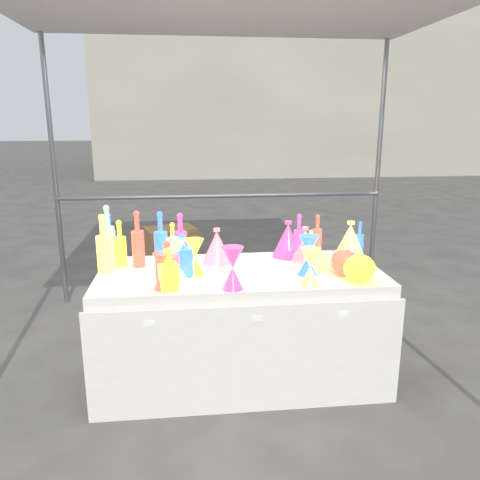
{
  "coord_description": "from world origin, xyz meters",
  "views": [
    {
      "loc": [
        -0.32,
        -2.84,
        1.68
      ],
      "look_at": [
        0.0,
        0.0,
        0.95
      ],
      "focal_mm": 35.0,
      "sensor_mm": 36.0,
      "label": 1
    }
  ],
  "objects": [
    {
      "name": "ground",
      "position": [
        0.0,
        0.0,
        0.0
      ],
      "size": [
        80.0,
        80.0,
        0.0
      ],
      "primitive_type": "plane",
      "color": "#65635D",
      "rests_on": "ground"
    },
    {
      "name": "display_table",
      "position": [
        0.0,
        -0.01,
        0.37
      ],
      "size": [
        1.84,
        0.83,
        0.75
      ],
      "color": "white",
      "rests_on": "ground"
    },
    {
      "name": "background_building",
      "position": [
        4.0,
        14.0,
        3.0
      ],
      "size": [
        14.0,
        6.0,
        6.0
      ],
      "primitive_type": "cube",
      "color": "#B8B099",
      "rests_on": "ground"
    },
    {
      "name": "cardboard_box_closed",
      "position": [
        -0.55,
        2.74,
        0.21
      ],
      "size": [
        0.69,
        0.58,
        0.42
      ],
      "primitive_type": "cube",
      "rotation": [
        0.0,
        0.0,
        0.32
      ],
      "color": "tan",
      "rests_on": "ground"
    },
    {
      "name": "cardboard_box_flat",
      "position": [
        0.12,
        2.02,
        0.03
      ],
      "size": [
        0.84,
        0.64,
        0.07
      ],
      "primitive_type": "cube",
      "rotation": [
        0.0,
        0.0,
        0.08
      ],
      "color": "tan",
      "rests_on": "ground"
    },
    {
      "name": "bottle_0",
      "position": [
        -0.43,
        0.21,
        0.89
      ],
      "size": [
        0.08,
        0.08,
        0.28
      ],
      "primitive_type": null,
      "rotation": [
        0.0,
        0.0,
        0.19
      ],
      "color": "#D24413",
      "rests_on": "display_table"
    },
    {
      "name": "bottle_1",
      "position": [
        -0.85,
        0.26,
        0.92
      ],
      "size": [
        0.1,
        0.1,
        0.35
      ],
      "primitive_type": null,
      "rotation": [
        0.0,
        0.0,
        -0.3
      ],
      "color": "#1B9757",
      "rests_on": "display_table"
    },
    {
      "name": "bottle_2",
      "position": [
        -0.65,
        0.16,
        0.94
      ],
      "size": [
        0.1,
        0.1,
        0.37
      ],
      "primitive_type": null,
      "rotation": [
        0.0,
        0.0,
        -0.28
      ],
      "color": "orange",
      "rests_on": "display_table"
    },
    {
      "name": "bottle_3",
      "position": [
        -0.38,
        0.2,
        0.92
      ],
      "size": [
        0.11,
        0.11,
        0.34
      ],
      "primitive_type": null,
      "rotation": [
        0.0,
        0.0,
        -0.36
      ],
      "color": "#1A4299",
      "rests_on": "display_table"
    },
    {
      "name": "bottle_4",
      "position": [
        -0.85,
        0.04,
        0.94
      ],
      "size": [
        0.12,
        0.12,
        0.38
      ],
      "primitive_type": null,
      "rotation": [
        0.0,
        0.0,
        0.4
      ],
      "color": "#137978",
      "rests_on": "display_table"
    },
    {
      "name": "bottle_5",
      "position": [
        -0.85,
        0.22,
        0.95
      ],
      "size": [
        0.11,
        0.11,
        0.4
      ],
      "primitive_type": null,
      "rotation": [
        0.0,
        0.0,
        0.33
      ],
      "color": "#AD229F",
      "rests_on": "display_table"
    },
    {
      "name": "bottle_6",
      "position": [
        -0.77,
        0.18,
        0.9
      ],
      "size": [
        0.1,
        0.1,
        0.31
      ],
      "primitive_type": null,
      "rotation": [
        0.0,
        0.0,
        -0.24
      ],
      "color": "#D24413",
      "rests_on": "display_table"
    },
    {
      "name": "bottle_7",
      "position": [
        -0.5,
        0.13,
        0.93
      ],
      "size": [
        0.11,
        0.11,
        0.37
      ],
      "primitive_type": null,
      "rotation": [
        0.0,
        0.0,
        -0.38
      ],
      "color": "#1B9757",
      "rests_on": "display_table"
    },
    {
      "name": "decanter_0",
      "position": [
        -0.44,
        -0.31,
        0.87
      ],
      "size": [
        0.12,
        0.12,
        0.25
      ],
      "primitive_type": null,
      "rotation": [
        0.0,
        0.0,
        0.28
      ],
      "color": "#D24413",
      "rests_on": "display_table"
    },
    {
      "name": "decanter_1",
      "position": [
        -0.45,
        -0.22,
        0.88
      ],
      "size": [
        0.13,
        0.13,
        0.26
      ],
      "primitive_type": null,
      "rotation": [
        0.0,
        0.0,
        -0.33
      ],
      "color": "orange",
      "rests_on": "display_table"
    },
    {
      "name": "decanter_2",
      "position": [
        -0.37,
        -0.07,
        0.88
      ],
      "size": [
        0.13,
        0.13,
        0.27
      ],
      "primitive_type": null,
      "rotation": [
        0.0,
        0.0,
        0.23
      ],
      "color": "#1B9757",
      "rests_on": "display_table"
    },
    {
      "name": "hourglass_0",
      "position": [
        -0.47,
        -0.29,
        0.86
      ],
      "size": [
        0.12,
        0.12,
        0.21
      ],
      "primitive_type": null,
      "rotation": [
        0.0,
        0.0,
        -0.2
      ],
      "color": "orange",
      "rests_on": "display_table"
    },
    {
      "name": "hourglass_1",
      "position": [
        -0.08,
        -0.33,
        0.87
      ],
      "size": [
        0.15,
        0.15,
        0.25
      ],
      "primitive_type": null,
      "rotation": [
        0.0,
        0.0,
        0.25
      ],
      "color": "#1A4299",
      "rests_on": "display_table"
    },
    {
      "name": "hourglass_2",
      "position": [
        0.37,
        -0.34,
        0.86
      ],
      "size": [
        0.13,
        0.13,
        0.23
      ],
      "primitive_type": null,
      "rotation": [
        0.0,
        0.0,
        0.18
      ],
      "color": "#137978",
      "rests_on": "display_table"
    },
    {
      "name": "hourglass_3",
      "position": [
        -0.4,
        -0.11,
        0.87
      ],
      "size": [
        0.16,
        0.16,
        0.25
      ],
      "primitive_type": null,
      "rotation": [
        0.0,
        0.0,
        0.38
      ],
      "color": "#AD229F",
      "rests_on": "display_table"
    },
    {
      "name": "hourglass_4",
      "position": [
        -0.29,
        -0.06,
        0.86
      ],
      "size": [
        0.15,
        0.15,
        0.23
      ],
      "primitive_type": null,
      "rotation": [
        0.0,
        0.0,
        0.41
      ],
      "color": "#D24413",
      "rests_on": "display_table"
    },
    {
      "name": "hourglass_5",
      "position": [
        0.41,
        -0.13,
        0.88
      ],
      "size": [
        0.13,
        0.13,
        0.25
      ],
      "primitive_type": null,
      "rotation": [
        0.0,
        0.0,
        -0.06
      ],
      "color": "#1B9757",
      "rests_on": "display_table"
    },
    {
      "name": "globe_0",
      "position": [
        0.68,
        -0.3,
        0.82
      ],
      "size": [
        0.24,
        0.24,
        0.15
      ],
      "primitive_type": null,
      "rotation": [
        0.0,
        0.0,
        -0.37
      ],
      "color": "#D24413",
      "rests_on": "display_table"
    },
    {
      "name": "globe_1",
      "position": [
        0.48,
        -0.09,
        0.81
      ],
      "size": [
        0.2,
        0.2,
        0.13
      ],
      "primitive_type": null,
      "rotation": [
        0.0,
        0.0,
        -0.29
      ],
      "color": "#137978",
      "rests_on": "display_table"
    },
    {
      "name": "globe_2",
      "position": [
        0.64,
        -0.15,
        0.82
      ],
      "size": [
        0.19,
        0.19,
        0.14
      ],
      "primitive_type": null,
      "rotation": [
        0.0,
        0.0,
        -0.06
      ],
      "color": "orange",
      "rests_on": "display_table"
    },
    {
      "name": "lampshade_0",
      "position": [
        -0.14,
        0.18,
        0.87
      ],
      "size": [
        0.24,
        0.24,
        0.24
      ],
      "primitive_type": null,
      "rotation": [
        0.0,
        0.0,
        0.26
      ],
      "color": "yellow",
      "rests_on": "display_table"
    },
    {
      "name": "lampshade_1",
      "position": [
        0.47,
        0.2,
        0.86
      ],
      "size": [
        0.25,
        0.25,
        0.23
      ],
      "primitive_type": null,
      "rotation": [
        0.0,
        0.0,
        -0.39
      ],
      "color": "yellow",
      "rests_on": "display_table"
    },
    {
      "name": "lampshade_2",
      "position": [
        0.37,
        0.28,
        0.88
      ],
      "size": [
        0.28,
        0.28,
        0.25
      ],
      "primitive_type": null,
      "rotation": [
        0.0,
        0.0,
        -0.35
      ],
      "color": "#1A4299",
      "rests_on": "display_table"
    },
    {
      "name": "lampshade_3",
      "position": [
        0.78,
        0.17,
        0.88
      ],
      "size": [
        0.26,
        0.26,
        0.27
      ],
      "primitive_type": null,
      "rotation": [
        0.0,
        0.0,
        0.14
      ],
      "color": "#137978",
      "rests_on": "display_table"
    },
    {
      "name": "bottle_8",
      "position": [
        0.86,
        0.2,
        0.88
      ],
      "size": [
        0.07,
        0.07,
        0.26
      ],
      "primitive_type": null,
      "rotation": [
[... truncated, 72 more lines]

